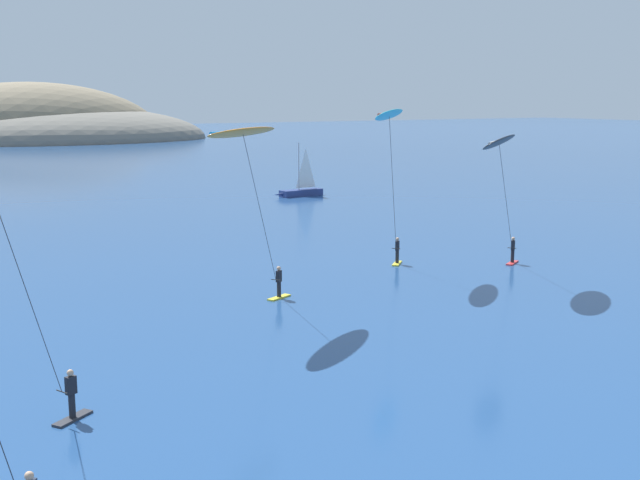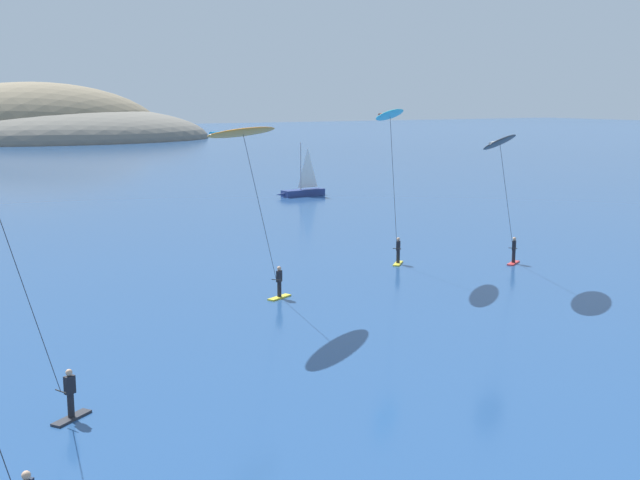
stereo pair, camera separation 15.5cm
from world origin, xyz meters
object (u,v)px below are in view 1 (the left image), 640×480
(kitesurfer_black, at_px, (500,151))
(kitesurfer_cyan, at_px, (390,128))
(sailboat_near, at_px, (299,190))
(kitesurfer_orange, at_px, (246,145))

(kitesurfer_black, relative_size, kitesurfer_cyan, 0.86)
(sailboat_near, relative_size, kitesurfer_orange, 0.65)
(kitesurfer_black, bearing_deg, sailboat_near, 76.24)
(kitesurfer_black, xyz_separation_m, kitesurfer_orange, (-15.38, 0.71, 0.74))
(kitesurfer_black, relative_size, kitesurfer_orange, 0.93)
(kitesurfer_cyan, bearing_deg, kitesurfer_black, -51.92)
(sailboat_near, distance_m, kitesurfer_orange, 47.95)
(sailboat_near, bearing_deg, kitesurfer_orange, -122.36)
(sailboat_near, relative_size, kitesurfer_cyan, 0.61)
(kitesurfer_black, height_order, kitesurfer_cyan, kitesurfer_cyan)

